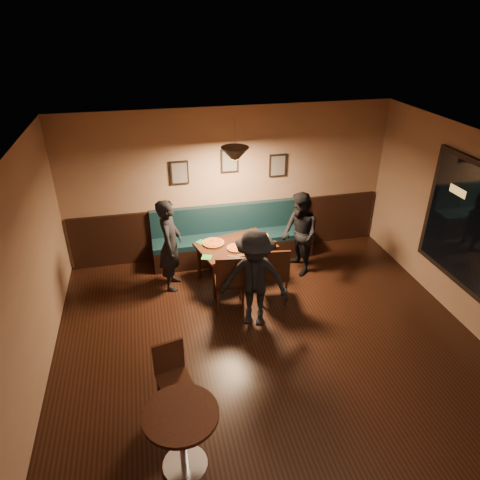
{
  "coord_description": "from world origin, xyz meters",
  "views": [
    {
      "loc": [
        -1.47,
        -3.85,
        4.26
      ],
      "look_at": [
        -0.11,
        2.16,
        0.95
      ],
      "focal_mm": 32.48,
      "sensor_mm": 36.0,
      "label": 1
    }
  ],
  "objects_px": {
    "diner_right": "(300,234)",
    "dining_table": "(236,262)",
    "booth_bench": "(233,235)",
    "diner_front": "(255,279)",
    "tabasco_bottle": "(266,239)",
    "cafe_table": "(183,440)",
    "soda_glass": "(274,245)",
    "diner_left": "(170,245)",
    "chair_near_left": "(230,280)",
    "chair_near_right": "(273,272)",
    "cafe_chair_far": "(174,379)"
  },
  "relations": [
    {
      "from": "chair_near_right",
      "to": "cafe_chair_far",
      "type": "relative_size",
      "value": 1.19
    },
    {
      "from": "chair_near_right",
      "to": "soda_glass",
      "type": "distance_m",
      "value": 0.51
    },
    {
      "from": "chair_near_left",
      "to": "cafe_chair_far",
      "type": "relative_size",
      "value": 1.19
    },
    {
      "from": "chair_near_left",
      "to": "chair_near_right",
      "type": "bearing_deg",
      "value": 11.47
    },
    {
      "from": "soda_glass",
      "to": "tabasco_bottle",
      "type": "relative_size",
      "value": 1.17
    },
    {
      "from": "chair_near_left",
      "to": "chair_near_right",
      "type": "distance_m",
      "value": 0.73
    },
    {
      "from": "soda_glass",
      "to": "cafe_chair_far",
      "type": "xyz_separation_m",
      "value": [
        -1.89,
        -2.27,
        -0.33
      ]
    },
    {
      "from": "chair_near_right",
      "to": "diner_front",
      "type": "relative_size",
      "value": 0.65
    },
    {
      "from": "booth_bench",
      "to": "dining_table",
      "type": "bearing_deg",
      "value": -98.83
    },
    {
      "from": "dining_table",
      "to": "diner_left",
      "type": "xyz_separation_m",
      "value": [
        -1.1,
        0.0,
        0.46
      ]
    },
    {
      "from": "dining_table",
      "to": "soda_glass",
      "type": "bearing_deg",
      "value": -42.14
    },
    {
      "from": "tabasco_bottle",
      "to": "chair_near_right",
      "type": "bearing_deg",
      "value": -96.69
    },
    {
      "from": "diner_right",
      "to": "soda_glass",
      "type": "height_order",
      "value": "diner_right"
    },
    {
      "from": "booth_bench",
      "to": "diner_front",
      "type": "bearing_deg",
      "value": -92.73
    },
    {
      "from": "diner_left",
      "to": "chair_near_left",
      "type": "bearing_deg",
      "value": -119.5
    },
    {
      "from": "diner_right",
      "to": "cafe_chair_far",
      "type": "xyz_separation_m",
      "value": [
        -2.44,
        -2.56,
        -0.33
      ]
    },
    {
      "from": "dining_table",
      "to": "tabasco_bottle",
      "type": "height_order",
      "value": "tabasco_bottle"
    },
    {
      "from": "booth_bench",
      "to": "diner_left",
      "type": "bearing_deg",
      "value": -150.3
    },
    {
      "from": "dining_table",
      "to": "chair_near_right",
      "type": "xyz_separation_m",
      "value": [
        0.46,
        -0.73,
        0.17
      ]
    },
    {
      "from": "dining_table",
      "to": "diner_front",
      "type": "height_order",
      "value": "diner_front"
    },
    {
      "from": "chair_near_right",
      "to": "cafe_chair_far",
      "type": "height_order",
      "value": "chair_near_right"
    },
    {
      "from": "dining_table",
      "to": "diner_front",
      "type": "bearing_deg",
      "value": -104.34
    },
    {
      "from": "diner_left",
      "to": "booth_bench",
      "type": "bearing_deg",
      "value": -46.24
    },
    {
      "from": "diner_left",
      "to": "soda_glass",
      "type": "xyz_separation_m",
      "value": [
        1.7,
        -0.31,
        -0.05
      ]
    },
    {
      "from": "booth_bench",
      "to": "chair_near_right",
      "type": "distance_m",
      "value": 1.47
    },
    {
      "from": "diner_right",
      "to": "cafe_table",
      "type": "distance_m",
      "value": 4.18
    },
    {
      "from": "diner_right",
      "to": "dining_table",
      "type": "bearing_deg",
      "value": -98.27
    },
    {
      "from": "cafe_table",
      "to": "diner_right",
      "type": "bearing_deg",
      "value": 54.31
    },
    {
      "from": "diner_right",
      "to": "diner_front",
      "type": "relative_size",
      "value": 0.97
    },
    {
      "from": "diner_front",
      "to": "cafe_chair_far",
      "type": "relative_size",
      "value": 1.83
    },
    {
      "from": "soda_glass",
      "to": "diner_left",
      "type": "bearing_deg",
      "value": 169.71
    },
    {
      "from": "chair_near_left",
      "to": "diner_right",
      "type": "bearing_deg",
      "value": 35.6
    },
    {
      "from": "diner_right",
      "to": "diner_front",
      "type": "height_order",
      "value": "diner_front"
    },
    {
      "from": "diner_front",
      "to": "cafe_table",
      "type": "distance_m",
      "value": 2.54
    },
    {
      "from": "tabasco_bottle",
      "to": "cafe_chair_far",
      "type": "bearing_deg",
      "value": -125.76
    },
    {
      "from": "cafe_table",
      "to": "tabasco_bottle",
      "type": "bearing_deg",
      "value": 61.58
    },
    {
      "from": "soda_glass",
      "to": "tabasco_bottle",
      "type": "xyz_separation_m",
      "value": [
        -0.06,
        0.27,
        -0.01
      ]
    },
    {
      "from": "cafe_chair_far",
      "to": "dining_table",
      "type": "bearing_deg",
      "value": -129.43
    },
    {
      "from": "booth_bench",
      "to": "cafe_table",
      "type": "height_order",
      "value": "booth_bench"
    },
    {
      "from": "dining_table",
      "to": "diner_left",
      "type": "distance_m",
      "value": 1.19
    },
    {
      "from": "soda_glass",
      "to": "cafe_table",
      "type": "bearing_deg",
      "value": -121.31
    },
    {
      "from": "cafe_table",
      "to": "diner_left",
      "type": "bearing_deg",
      "value": 86.92
    },
    {
      "from": "dining_table",
      "to": "diner_front",
      "type": "xyz_separation_m",
      "value": [
        0.01,
        -1.25,
        0.44
      ]
    },
    {
      "from": "chair_near_left",
      "to": "cafe_table",
      "type": "relative_size",
      "value": 1.26
    },
    {
      "from": "booth_bench",
      "to": "chair_near_left",
      "type": "bearing_deg",
      "value": -104.22
    },
    {
      "from": "cafe_chair_far",
      "to": "chair_near_left",
      "type": "bearing_deg",
      "value": -132.62
    },
    {
      "from": "chair_near_left",
      "to": "cafe_chair_far",
      "type": "bearing_deg",
      "value": -112.89
    },
    {
      "from": "diner_left",
      "to": "diner_right",
      "type": "relative_size",
      "value": 1.06
    },
    {
      "from": "tabasco_bottle",
      "to": "cafe_table",
      "type": "xyz_separation_m",
      "value": [
        -1.82,
        -3.37,
        -0.34
      ]
    },
    {
      "from": "chair_near_left",
      "to": "cafe_table",
      "type": "bearing_deg",
      "value": -104.3
    }
  ]
}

